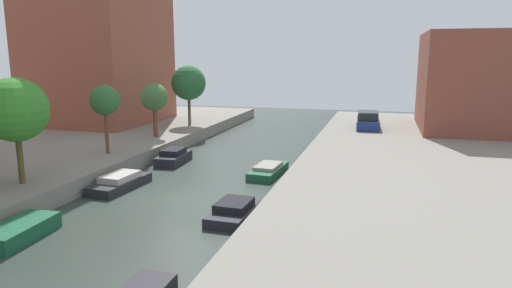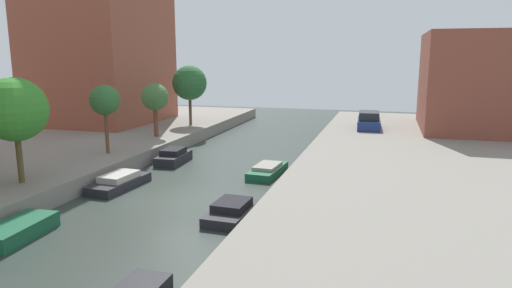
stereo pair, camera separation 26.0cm
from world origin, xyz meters
TOP-DOWN VIEW (x-y plane):
  - ground_plane at (0.00, 0.00)m, footprint 84.00×84.00m
  - quay_right at (15.00, 0.00)m, footprint 20.00×64.00m
  - low_block_right at (18.00, 22.06)m, footprint 10.00×11.13m
  - street_tree_2 at (-7.14, -2.33)m, footprint 3.11×3.11m
  - street_tree_3 at (-7.14, 4.96)m, footprint 1.93×1.93m
  - street_tree_4 at (-7.14, 11.45)m, footprint 2.11×2.11m
  - street_tree_5 at (-7.14, 17.95)m, footprint 3.12×3.12m
  - parked_car at (8.70, 20.29)m, footprint 2.11×4.81m
  - moored_boat_left_2 at (-3.86, -6.20)m, footprint 1.80×3.34m
  - moored_boat_left_3 at (-3.87, 1.09)m, footprint 1.82×4.10m
  - moored_boat_left_4 at (-3.68, 7.40)m, footprint 1.68×3.43m
  - moored_boat_right_2 at (3.68, -1.65)m, footprint 1.76×3.37m
  - moored_boat_right_3 at (3.29, 6.17)m, footprint 1.76×4.06m

SIDE VIEW (x-z plane):
  - ground_plane at x=0.00m, z-range 0.00..0.00m
  - moored_boat_right_3 at x=3.29m, z-range -0.05..0.63m
  - moored_boat_left_2 at x=-3.86m, z-range 0.00..0.65m
  - moored_boat_right_2 at x=3.68m, z-range -0.07..0.74m
  - moored_boat_left_3 at x=-3.87m, z-range -0.07..0.77m
  - moored_boat_left_4 at x=-3.68m, z-range -0.08..0.94m
  - quay_right at x=15.00m, z-range 0.00..1.00m
  - parked_car at x=8.70m, z-range 0.88..2.37m
  - street_tree_4 at x=-7.14m, z-range 1.96..6.11m
  - street_tree_3 at x=-7.14m, z-range 2.20..6.62m
  - street_tree_2 at x=-7.14m, z-range 2.03..7.24m
  - street_tree_5 at x=-7.14m, z-range 2.11..7.49m
  - low_block_right at x=18.00m, z-range 1.00..9.16m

